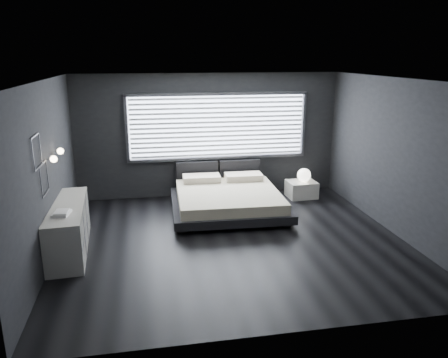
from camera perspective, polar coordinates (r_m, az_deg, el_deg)
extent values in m
plane|color=black|center=(7.84, 1.13, -8.03)|extent=(6.00, 6.00, 0.00)
plane|color=silver|center=(7.18, 1.25, 12.85)|extent=(6.00, 6.00, 0.00)
cube|color=black|center=(10.04, -1.96, 5.69)|extent=(6.00, 0.04, 2.80)
cube|color=black|center=(4.85, 7.70, -5.83)|extent=(6.00, 0.04, 2.80)
cube|color=black|center=(7.41, -22.18, 0.79)|extent=(0.04, 5.50, 2.80)
cube|color=black|center=(8.50, 21.45, 2.69)|extent=(0.04, 5.50, 2.80)
cube|color=white|center=(10.01, -0.81, 6.89)|extent=(4.00, 0.02, 1.38)
cube|color=#47474C|center=(9.86, -12.63, 6.36)|extent=(0.06, 0.08, 1.48)
cube|color=#47474C|center=(10.51, 10.33, 7.07)|extent=(0.06, 0.08, 1.48)
cube|color=#47474C|center=(9.90, -0.80, 11.04)|extent=(4.14, 0.08, 0.06)
cube|color=#47474C|center=(10.13, -0.77, 2.78)|extent=(4.14, 0.08, 0.06)
cube|color=silver|center=(9.96, -0.75, 6.83)|extent=(3.94, 0.03, 1.32)
cube|color=black|center=(10.07, -3.54, 0.86)|extent=(0.96, 0.16, 0.52)
cube|color=black|center=(10.24, 2.03, 1.13)|extent=(0.96, 0.16, 0.52)
cylinder|color=silver|center=(7.40, -21.89, 2.41)|extent=(0.10, 0.02, 0.02)
sphere|color=#FFE5B7|center=(7.39, -21.36, 2.44)|extent=(0.11, 0.11, 0.11)
cylinder|color=silver|center=(7.98, -21.09, 3.40)|extent=(0.10, 0.02, 0.02)
sphere|color=#FFE5B7|center=(7.97, -20.59, 3.43)|extent=(0.11, 0.11, 0.11)
cube|color=#47474C|center=(6.74, -23.47, 5.18)|extent=(0.01, 0.46, 0.02)
cube|color=#47474C|center=(6.83, -23.05, 1.40)|extent=(0.01, 0.46, 0.02)
cube|color=#47474C|center=(7.01, -22.87, 3.68)|extent=(0.01, 0.02, 0.46)
cube|color=#47474C|center=(6.57, -23.68, 2.84)|extent=(0.01, 0.02, 0.46)
cube|color=#47474C|center=(7.07, -22.63, 1.82)|extent=(0.01, 0.46, 0.02)
cube|color=#47474C|center=(7.19, -22.24, -1.73)|extent=(0.01, 0.46, 0.02)
cube|color=#47474C|center=(7.35, -22.08, 0.51)|extent=(0.01, 0.02, 0.46)
cube|color=#47474C|center=(6.91, -22.80, -0.48)|extent=(0.01, 0.02, 0.46)
cube|color=black|center=(8.23, -5.43, -6.59)|extent=(0.13, 0.13, 0.08)
cube|color=black|center=(8.55, 8.19, -5.80)|extent=(0.13, 0.13, 0.08)
cube|color=black|center=(9.91, -5.99, -2.64)|extent=(0.13, 0.13, 0.08)
cube|color=black|center=(10.18, 5.37, -2.12)|extent=(0.13, 0.13, 0.08)
cube|color=black|center=(9.12, 0.56, -3.39)|extent=(2.40, 2.30, 0.17)
cube|color=beige|center=(9.05, 0.56, -2.25)|extent=(2.14, 2.14, 0.21)
cube|color=beige|center=(9.73, -2.94, 0.10)|extent=(0.84, 0.47, 0.14)
cube|color=beige|center=(9.86, 2.56, 0.32)|extent=(0.84, 0.47, 0.14)
cube|color=beige|center=(10.25, 10.08, -1.32)|extent=(0.66, 0.56, 0.37)
sphere|color=white|center=(10.15, 10.41, 0.50)|extent=(0.31, 0.31, 0.31)
cube|color=beige|center=(7.78, -19.67, -6.02)|extent=(0.69, 2.04, 0.80)
cube|color=#47474C|center=(7.75, -17.56, -5.90)|extent=(0.13, 1.99, 0.78)
cube|color=white|center=(7.21, -20.47, -4.24)|extent=(0.28, 0.34, 0.04)
cube|color=white|center=(7.18, -20.44, -4.05)|extent=(0.21, 0.28, 0.03)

